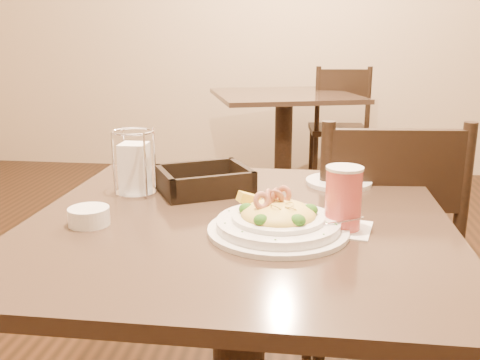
# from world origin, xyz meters

# --- Properties ---
(main_table) EXTENTS (0.90, 0.90, 0.76)m
(main_table) POSITION_xyz_m (0.00, 0.00, 0.52)
(main_table) COLOR black
(main_table) RESTS_ON ground
(background_table) EXTENTS (1.13, 1.13, 0.76)m
(background_table) POSITION_xyz_m (-0.03, 2.56, 0.52)
(background_table) COLOR black
(background_table) RESTS_ON ground
(dining_chair_near) EXTENTS (0.45, 0.45, 0.93)m
(dining_chair_near) POSITION_xyz_m (0.36, 0.45, 0.50)
(dining_chair_near) COLOR black
(dining_chair_near) RESTS_ON ground
(dining_chair_far) EXTENTS (0.45, 0.45, 0.93)m
(dining_chair_far) POSITION_xyz_m (0.37, 2.94, 0.50)
(dining_chair_far) COLOR black
(dining_chair_far) RESTS_ON ground
(pasta_bowl) EXTENTS (0.31, 0.28, 0.09)m
(pasta_bowl) POSITION_xyz_m (0.09, -0.08, 0.79)
(pasta_bowl) COLOR white
(pasta_bowl) RESTS_ON main_table
(drink_glass) EXTENTS (0.14, 0.14, 0.13)m
(drink_glass) POSITION_xyz_m (0.22, -0.04, 0.83)
(drink_glass) COLOR white
(drink_glass) RESTS_ON main_table
(bread_basket) EXTENTS (0.27, 0.26, 0.06)m
(bread_basket) POSITION_xyz_m (-0.11, 0.19, 0.78)
(bread_basket) COLOR black
(bread_basket) RESTS_ON main_table
(napkin_caddy) EXTENTS (0.10, 0.10, 0.16)m
(napkin_caddy) POSITION_xyz_m (-0.28, 0.15, 0.83)
(napkin_caddy) COLOR silver
(napkin_caddy) RESTS_ON main_table
(side_plate) EXTENTS (0.23, 0.23, 0.01)m
(side_plate) POSITION_xyz_m (0.23, 0.31, 0.77)
(side_plate) COLOR white
(side_plate) RESTS_ON main_table
(butter_ramekin) EXTENTS (0.11, 0.11, 0.04)m
(butter_ramekin) POSITION_xyz_m (-0.30, -0.08, 0.78)
(butter_ramekin) COLOR white
(butter_ramekin) RESTS_ON main_table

